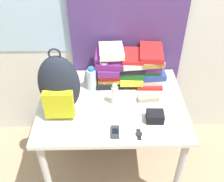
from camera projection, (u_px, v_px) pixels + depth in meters
The scene contains 14 objects.
wall_back at pixel (110, 7), 1.97m from camera, with size 6.00×0.06×2.50m.
curtain_blue at pixel (129, 10), 1.93m from camera, with size 0.89×0.04×2.50m.
desk at pixel (112, 111), 1.96m from camera, with size 1.05×0.82×0.74m.
backpack at pixel (59, 87), 1.70m from camera, with size 0.27×0.21×0.49m.
book_stack_left at pixel (110, 66), 2.01m from camera, with size 0.24×0.28×0.30m.
book_stack_center at pixel (131, 68), 2.03m from camera, with size 0.22×0.28×0.25m.
book_stack_right at pixel (150, 66), 2.03m from camera, with size 0.23×0.29×0.27m.
water_bottle at pixel (92, 79), 1.97m from camera, with size 0.07×0.07×0.19m.
sports_bottle at pixel (104, 73), 1.97m from camera, with size 0.08×0.08×0.25m.
sunscreen_bottle at pixel (115, 95), 1.85m from camera, with size 0.05×0.05×0.16m.
cell_phone at pixel (115, 132), 1.66m from camera, with size 0.06×0.10×0.02m.
sunglasses_case at pixel (148, 98), 1.90m from camera, with size 0.16×0.07×0.04m.
camera_pouch at pixel (155, 117), 1.73m from camera, with size 0.12×0.10×0.07m.
wristwatch at pixel (139, 134), 1.65m from camera, with size 0.04×0.09×0.01m.
Camera 1 is at (-0.03, -1.03, 1.99)m, focal length 42.00 mm.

